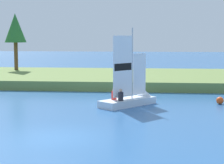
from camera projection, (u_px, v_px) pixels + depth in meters
The scene contains 5 objects.
ground_plane at pixel (57, 138), 18.25m from camera, with size 200.00×200.00×0.00m, color #2D609E.
shore_bank at pixel (109, 78), 40.25m from camera, with size 80.00×14.47×0.82m, color olive.
shoreline_tree_centre at pixel (15, 29), 44.28m from camera, with size 2.38×2.38×6.26m.
sailboat at pixel (135, 98), 27.07m from camera, with size 4.09×4.45×5.56m.
channel_buoy at pixel (220, 100), 27.17m from camera, with size 0.50×0.50×0.50m, color #E54C19.
Camera 1 is at (4.27, -17.50, 4.60)m, focal length 64.34 mm.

